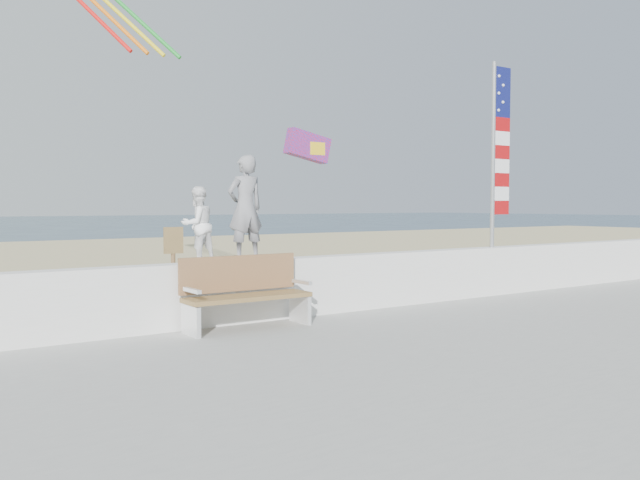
{
  "coord_description": "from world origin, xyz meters",
  "views": [
    {
      "loc": [
        -5.69,
        -6.71,
        1.89
      ],
      "look_at": [
        0.2,
        1.8,
        1.35
      ],
      "focal_mm": 38.0,
      "sensor_mm": 36.0,
      "label": 1
    }
  ],
  "objects_px": {
    "adult": "(245,208)",
    "bench": "(245,291)",
    "flag": "(498,147)",
    "child": "(197,225)"
  },
  "relations": [
    {
      "from": "adult",
      "to": "child",
      "type": "height_order",
      "value": "adult"
    },
    {
      "from": "adult",
      "to": "flag",
      "type": "distance_m",
      "value": 5.56
    },
    {
      "from": "adult",
      "to": "bench",
      "type": "relative_size",
      "value": 0.85
    },
    {
      "from": "child",
      "to": "bench",
      "type": "xyz_separation_m",
      "value": [
        0.49,
        -0.45,
        -0.92
      ]
    },
    {
      "from": "bench",
      "to": "adult",
      "type": "bearing_deg",
      "value": 60.17
    },
    {
      "from": "child",
      "to": "bench",
      "type": "distance_m",
      "value": 1.14
    },
    {
      "from": "child",
      "to": "bench",
      "type": "bearing_deg",
      "value": 123.9
    },
    {
      "from": "child",
      "to": "flag",
      "type": "bearing_deg",
      "value": 166.5
    },
    {
      "from": "adult",
      "to": "flag",
      "type": "bearing_deg",
      "value": 178.35
    },
    {
      "from": "child",
      "to": "flag",
      "type": "relative_size",
      "value": 0.3
    }
  ]
}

